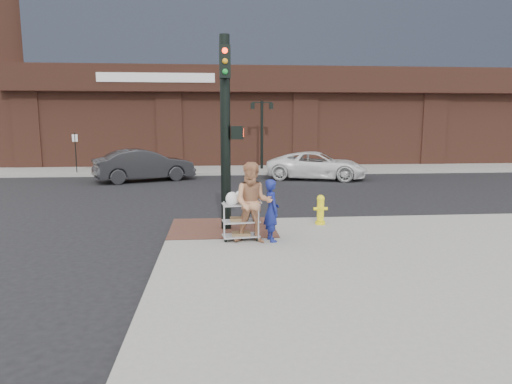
{
  "coord_description": "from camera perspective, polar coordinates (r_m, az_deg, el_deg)",
  "views": [
    {
      "loc": [
        -0.76,
        -11.12,
        3.02
      ],
      "look_at": [
        0.23,
        0.05,
        1.25
      ],
      "focal_mm": 32.0,
      "sensor_mm": 36.0,
      "label": 1
    }
  ],
  "objects": [
    {
      "name": "minivan_white",
      "position": [
        23.79,
        7.63,
        3.3
      ],
      "size": [
        5.55,
        3.74,
        1.41
      ],
      "primitive_type": "imported",
      "rotation": [
        0.0,
        0.0,
        1.27
      ],
      "color": "white",
      "rests_on": "ground"
    },
    {
      "name": "newsbox_blue",
      "position": [
        26.59,
        -16.95,
        3.36
      ],
      "size": [
        0.44,
        0.41,
        0.91
      ],
      "primitive_type": "cube",
      "rotation": [
        0.0,
        0.0,
        0.18
      ],
      "color": "#174495",
      "rests_on": "sidewalk_far"
    },
    {
      "name": "newsbox_yellow",
      "position": [
        26.43,
        -16.27,
        3.57
      ],
      "size": [
        0.56,
        0.52,
        1.1
      ],
      "primitive_type": "cube",
      "rotation": [
        0.0,
        0.0,
        -0.27
      ],
      "color": "yellow",
      "rests_on": "sidewalk_far"
    },
    {
      "name": "newsbox_red",
      "position": [
        27.31,
        -14.79,
        3.57
      ],
      "size": [
        0.41,
        0.38,
        0.89
      ],
      "primitive_type": "cube",
      "rotation": [
        0.0,
        0.0,
        0.12
      ],
      "color": "#AA1327",
      "rests_on": "sidewalk_far"
    },
    {
      "name": "utility_cart",
      "position": [
        10.99,
        -1.9,
        -3.24
      ],
      "size": [
        0.93,
        0.59,
        1.21
      ],
      "color": "#9D9DA2",
      "rests_on": "sidewalk_near"
    },
    {
      "name": "parking_sign",
      "position": [
        27.3,
        -21.61,
        4.62
      ],
      "size": [
        0.05,
        0.05,
        2.2
      ],
      "primitive_type": "cylinder",
      "color": "black",
      "rests_on": "sidewalk_far"
    },
    {
      "name": "woman_blue",
      "position": [
        10.87,
        1.96,
        -2.29
      ],
      "size": [
        0.45,
        0.6,
        1.5
      ],
      "primitive_type": "imported",
      "rotation": [
        0.0,
        0.0,
        1.76
      ],
      "color": "navy",
      "rests_on": "sidewalk_near"
    },
    {
      "name": "ground",
      "position": [
        11.55,
        -1.13,
        -6.19
      ],
      "size": [
        220.0,
        220.0,
        0.0
      ],
      "primitive_type": "plane",
      "color": "black",
      "rests_on": "ground"
    },
    {
      "name": "sidewalk_far",
      "position": [
        45.21,
        12.03,
        5.03
      ],
      "size": [
        65.0,
        36.0,
        0.15
      ],
      "primitive_type": "cube",
      "color": "gray",
      "rests_on": "ground"
    },
    {
      "name": "fire_hydrant",
      "position": [
        12.79,
        8.06,
        -2.15
      ],
      "size": [
        0.39,
        0.27,
        0.83
      ],
      "color": "yellow",
      "rests_on": "sidewalk_near"
    },
    {
      "name": "pedestrian_tan",
      "position": [
        10.68,
        -0.37,
        -1.36
      ],
      "size": [
        1.02,
        0.84,
        1.91
      ],
      "primitive_type": "imported",
      "rotation": [
        0.0,
        0.0,
        -0.14
      ],
      "color": "tan",
      "rests_on": "sidewalk_near"
    },
    {
      "name": "brick_curb_ramp",
      "position": [
        12.36,
        -4.2,
        -4.46
      ],
      "size": [
        2.8,
        2.4,
        0.01
      ],
      "primitive_type": "cube",
      "color": "brown",
      "rests_on": "sidewalk_near"
    },
    {
      "name": "sedan_dark",
      "position": [
        23.51,
        -13.79,
        3.29
      ],
      "size": [
        5.13,
        3.46,
        1.6
      ],
      "primitive_type": "imported",
      "rotation": [
        0.0,
        0.0,
        1.97
      ],
      "color": "black",
      "rests_on": "ground"
    },
    {
      "name": "traffic_signal_pole",
      "position": [
        11.9,
        -3.74,
        8.04
      ],
      "size": [
        0.61,
        0.51,
        5.0
      ],
      "color": "black",
      "rests_on": "sidewalk_near"
    },
    {
      "name": "lamp_post",
      "position": [
        27.27,
        0.74,
        8.12
      ],
      "size": [
        1.32,
        0.22,
        4.0
      ],
      "color": "black",
      "rests_on": "sidewalk_far"
    }
  ]
}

